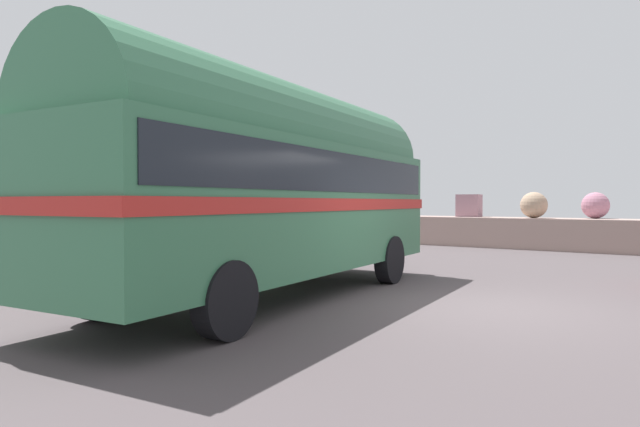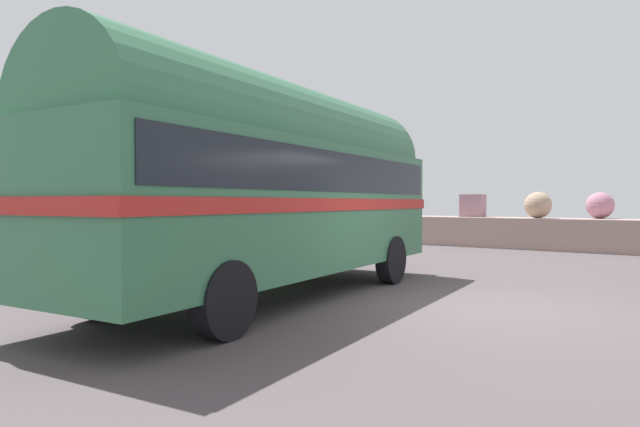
# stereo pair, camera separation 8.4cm
# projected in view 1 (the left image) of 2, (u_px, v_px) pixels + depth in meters

# --- Properties ---
(ground) EXTENTS (32.00, 26.00, 0.02)m
(ground) POSITION_uv_depth(u_px,v_px,m) (484.00, 308.00, 8.53)
(ground) COLOR #4E4648
(breakwater) EXTENTS (31.36, 1.83, 2.48)m
(breakwater) POSITION_uv_depth(u_px,v_px,m) (606.00, 230.00, 18.08)
(breakwater) COLOR gray
(breakwater) RESTS_ON ground
(vintage_coach) EXTENTS (3.45, 8.81, 3.70)m
(vintage_coach) POSITION_uv_depth(u_px,v_px,m) (272.00, 180.00, 9.30)
(vintage_coach) COLOR black
(vintage_coach) RESTS_ON ground
(second_coach) EXTENTS (3.23, 8.77, 3.70)m
(second_coach) POSITION_uv_depth(u_px,v_px,m) (160.00, 187.00, 13.78)
(second_coach) COLOR black
(second_coach) RESTS_ON ground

